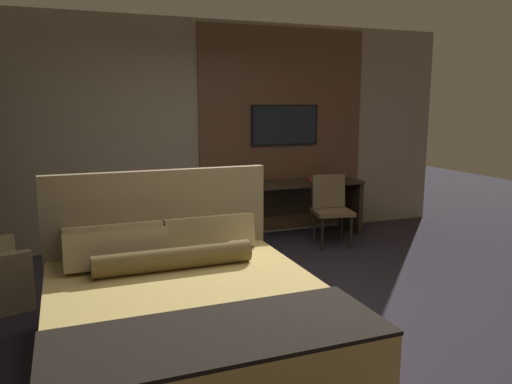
% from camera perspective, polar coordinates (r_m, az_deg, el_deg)
% --- Properties ---
extents(ground_plane, '(16.00, 16.00, 0.00)m').
position_cam_1_polar(ground_plane, '(4.36, 2.75, -13.88)').
color(ground_plane, '#28232D').
extents(wall_back_tv_panel, '(7.20, 0.09, 2.80)m').
position_cam_1_polar(wall_back_tv_panel, '(6.49, -5.21, 6.83)').
color(wall_back_tv_panel, gray).
rests_on(wall_back_tv_panel, ground_plane).
extents(bed, '(1.85, 2.10, 1.23)m').
position_cam_1_polar(bed, '(3.55, -8.02, -13.89)').
color(bed, '#33281E').
rests_on(bed, ground_plane).
extents(desk, '(1.85, 0.58, 0.74)m').
position_cam_1_polar(desk, '(6.66, 4.07, -0.79)').
color(desk, '#2D2319').
rests_on(desk, ground_plane).
extents(tv, '(0.96, 0.04, 0.54)m').
position_cam_1_polar(tv, '(6.76, 3.31, 7.64)').
color(tv, black).
extents(desk_chair, '(0.53, 0.53, 0.88)m').
position_cam_1_polar(desk_chair, '(6.33, 8.52, -1.34)').
color(desk_chair, brown).
rests_on(desk_chair, ground_plane).
extents(vase_tall, '(0.14, 0.14, 0.24)m').
position_cam_1_polar(vase_tall, '(6.46, 0.27, 2.05)').
color(vase_tall, '#4C706B').
rests_on(vase_tall, desk).
extents(vase_short, '(0.08, 0.08, 0.18)m').
position_cam_1_polar(vase_short, '(6.84, 8.45, 2.14)').
color(vase_short, '#333338').
rests_on(vase_short, desk).
extents(book, '(0.24, 0.19, 0.03)m').
position_cam_1_polar(book, '(6.77, 6.86, 1.46)').
color(book, maroon).
rests_on(book, desk).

